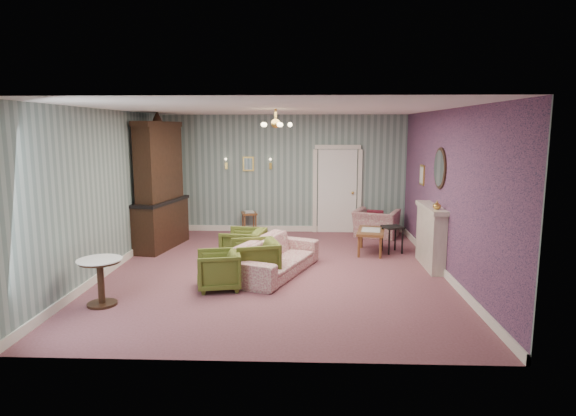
{
  "coord_description": "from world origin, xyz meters",
  "views": [
    {
      "loc": [
        0.55,
        -8.58,
        2.57
      ],
      "look_at": [
        0.2,
        0.4,
        1.1
      ],
      "focal_mm": 30.47,
      "sensor_mm": 36.0,
      "label": 1
    }
  ],
  "objects_px": {
    "side_table_black": "(392,240)",
    "pedestal_table": "(101,282)",
    "olive_chair_c": "(243,245)",
    "fireplace": "(431,236)",
    "coffee_table": "(371,241)",
    "dresser": "(159,182)",
    "sofa_chintz": "(276,251)",
    "olive_chair_b": "(255,258)",
    "olive_chair_a": "(218,268)",
    "wingback_chair": "(376,219)"
  },
  "relations": [
    {
      "from": "olive_chair_b",
      "to": "side_table_black",
      "type": "bearing_deg",
      "value": 109.97
    },
    {
      "from": "olive_chair_b",
      "to": "olive_chair_c",
      "type": "height_order",
      "value": "olive_chair_b"
    },
    {
      "from": "sofa_chintz",
      "to": "fireplace",
      "type": "xyz_separation_m",
      "value": [
        2.85,
        0.56,
        0.16
      ]
    },
    {
      "from": "olive_chair_c",
      "to": "dresser",
      "type": "relative_size",
      "value": 0.27
    },
    {
      "from": "coffee_table",
      "to": "pedestal_table",
      "type": "bearing_deg",
      "value": -143.39
    },
    {
      "from": "olive_chair_b",
      "to": "fireplace",
      "type": "relative_size",
      "value": 0.55
    },
    {
      "from": "dresser",
      "to": "pedestal_table",
      "type": "distance_m",
      "value": 3.71
    },
    {
      "from": "fireplace",
      "to": "coffee_table",
      "type": "relative_size",
      "value": 1.45
    },
    {
      "from": "fireplace",
      "to": "side_table_black",
      "type": "distance_m",
      "value": 1.18
    },
    {
      "from": "sofa_chintz",
      "to": "dresser",
      "type": "relative_size",
      "value": 0.75
    },
    {
      "from": "side_table_black",
      "to": "pedestal_table",
      "type": "height_order",
      "value": "pedestal_table"
    },
    {
      "from": "olive_chair_b",
      "to": "coffee_table",
      "type": "height_order",
      "value": "olive_chair_b"
    },
    {
      "from": "pedestal_table",
      "to": "coffee_table",
      "type": "bearing_deg",
      "value": 36.61
    },
    {
      "from": "olive_chair_b",
      "to": "pedestal_table",
      "type": "height_order",
      "value": "olive_chair_b"
    },
    {
      "from": "wingback_chair",
      "to": "pedestal_table",
      "type": "bearing_deg",
      "value": 67.51
    },
    {
      "from": "fireplace",
      "to": "side_table_black",
      "type": "relative_size",
      "value": 2.47
    },
    {
      "from": "olive_chair_b",
      "to": "olive_chair_c",
      "type": "relative_size",
      "value": 1.0
    },
    {
      "from": "olive_chair_a",
      "to": "wingback_chair",
      "type": "height_order",
      "value": "wingback_chair"
    },
    {
      "from": "olive_chair_a",
      "to": "coffee_table",
      "type": "height_order",
      "value": "olive_chair_a"
    },
    {
      "from": "olive_chair_a",
      "to": "dresser",
      "type": "bearing_deg",
      "value": -159.42
    },
    {
      "from": "dresser",
      "to": "coffee_table",
      "type": "relative_size",
      "value": 2.99
    },
    {
      "from": "side_table_black",
      "to": "olive_chair_c",
      "type": "bearing_deg",
      "value": -161.08
    },
    {
      "from": "olive_chair_a",
      "to": "pedestal_table",
      "type": "distance_m",
      "value": 1.77
    },
    {
      "from": "dresser",
      "to": "coffee_table",
      "type": "bearing_deg",
      "value": 6.33
    },
    {
      "from": "sofa_chintz",
      "to": "pedestal_table",
      "type": "height_order",
      "value": "sofa_chintz"
    },
    {
      "from": "fireplace",
      "to": "pedestal_table",
      "type": "distance_m",
      "value": 5.76
    },
    {
      "from": "dresser",
      "to": "coffee_table",
      "type": "distance_m",
      "value": 4.67
    },
    {
      "from": "sofa_chintz",
      "to": "fireplace",
      "type": "height_order",
      "value": "fireplace"
    },
    {
      "from": "olive_chair_a",
      "to": "sofa_chintz",
      "type": "height_order",
      "value": "sofa_chintz"
    },
    {
      "from": "olive_chair_b",
      "to": "wingback_chair",
      "type": "height_order",
      "value": "wingback_chair"
    },
    {
      "from": "fireplace",
      "to": "coffee_table",
      "type": "distance_m",
      "value": 1.43
    },
    {
      "from": "olive_chair_b",
      "to": "fireplace",
      "type": "distance_m",
      "value": 3.32
    },
    {
      "from": "sofa_chintz",
      "to": "wingback_chair",
      "type": "distance_m",
      "value": 3.8
    },
    {
      "from": "pedestal_table",
      "to": "wingback_chair",
      "type": "bearing_deg",
      "value": 45.67
    },
    {
      "from": "sofa_chintz",
      "to": "side_table_black",
      "type": "height_order",
      "value": "sofa_chintz"
    },
    {
      "from": "sofa_chintz",
      "to": "wingback_chair",
      "type": "relative_size",
      "value": 2.17
    },
    {
      "from": "sofa_chintz",
      "to": "dresser",
      "type": "xyz_separation_m",
      "value": [
        -2.62,
        1.87,
        1.02
      ]
    },
    {
      "from": "pedestal_table",
      "to": "side_table_black",
      "type": "bearing_deg",
      "value": 34.17
    },
    {
      "from": "fireplace",
      "to": "coffee_table",
      "type": "xyz_separation_m",
      "value": [
        -0.98,
        0.99,
        -0.33
      ]
    },
    {
      "from": "fireplace",
      "to": "olive_chair_c",
      "type": "bearing_deg",
      "value": -179.9
    },
    {
      "from": "olive_chair_a",
      "to": "wingback_chair",
      "type": "relative_size",
      "value": 0.69
    },
    {
      "from": "fireplace",
      "to": "pedestal_table",
      "type": "height_order",
      "value": "fireplace"
    },
    {
      "from": "olive_chair_c",
      "to": "side_table_black",
      "type": "height_order",
      "value": "olive_chair_c"
    },
    {
      "from": "sofa_chintz",
      "to": "side_table_black",
      "type": "relative_size",
      "value": 3.81
    },
    {
      "from": "olive_chair_b",
      "to": "pedestal_table",
      "type": "bearing_deg",
      "value": -74.62
    },
    {
      "from": "fireplace",
      "to": "dresser",
      "type": "bearing_deg",
      "value": 166.55
    },
    {
      "from": "olive_chair_b",
      "to": "olive_chair_c",
      "type": "xyz_separation_m",
      "value": [
        -0.32,
        0.92,
        -0.0
      ]
    },
    {
      "from": "dresser",
      "to": "fireplace",
      "type": "relative_size",
      "value": 2.06
    },
    {
      "from": "olive_chair_c",
      "to": "wingback_chair",
      "type": "relative_size",
      "value": 0.77
    },
    {
      "from": "sofa_chintz",
      "to": "coffee_table",
      "type": "distance_m",
      "value": 2.44
    }
  ]
}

